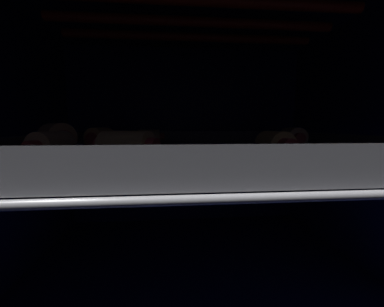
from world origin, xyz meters
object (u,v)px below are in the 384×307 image
at_px(pig_in_blanket_mid_6, 126,147).
at_px(pig_in_blanket_mid_3, 57,137).
at_px(pig_in_blanket_mid_4, 149,137).
at_px(oven_rack_mid, 197,158).
at_px(pig_in_blanket_mid_1, 275,144).
at_px(pig_in_blanket_mid_2, 100,138).
at_px(pig_in_blanket_mid_5, 293,137).
at_px(pig_in_blanket_mid_0, 52,145).
at_px(baking_tray_mid, 197,151).
at_px(heating_element, 197,12).

bearing_deg(pig_in_blanket_mid_6, pig_in_blanket_mid_3, 134.08).
xyz_separation_m(pig_in_blanket_mid_4, pig_in_blanket_mid_6, (-0.00, -0.21, 0.00)).
bearing_deg(oven_rack_mid, pig_in_blanket_mid_1, -56.18).
xyz_separation_m(pig_in_blanket_mid_2, pig_in_blanket_mid_6, (0.06, -0.13, -0.00)).
distance_m(pig_in_blanket_mid_2, pig_in_blanket_mid_5, 0.27).
bearing_deg(pig_in_blanket_mid_0, pig_in_blanket_mid_3, 110.69).
bearing_deg(pig_in_blanket_mid_2, baking_tray_mid, -6.84).
xyz_separation_m(baking_tray_mid, pig_in_blanket_mid_0, (-0.14, -0.09, 0.02)).
bearing_deg(pig_in_blanket_mid_4, baking_tray_mid, -53.20).
relative_size(baking_tray_mid, pig_in_blanket_mid_4, 7.62).
relative_size(pig_in_blanket_mid_4, pig_in_blanket_mid_5, 1.02).
bearing_deg(pig_in_blanket_mid_1, pig_in_blanket_mid_3, 161.23).
bearing_deg(heating_element, pig_in_blanket_mid_5, 4.09).
height_order(pig_in_blanket_mid_2, pig_in_blanket_mid_5, same).
xyz_separation_m(pig_in_blanket_mid_0, pig_in_blanket_mid_3, (-0.03, 0.08, 0.00)).
xyz_separation_m(pig_in_blanket_mid_0, pig_in_blanket_mid_5, (0.28, 0.10, 0.00)).
height_order(heating_element, pig_in_blanket_mid_6, heating_element).
xyz_separation_m(pig_in_blanket_mid_3, pig_in_blanket_mid_4, (0.10, 0.11, -0.00)).
xyz_separation_m(oven_rack_mid, pig_in_blanket_mid_4, (-0.07, 0.09, 0.02)).
relative_size(baking_tray_mid, pig_in_blanket_mid_1, 6.66).
bearing_deg(pig_in_blanket_mid_4, oven_rack_mid, -53.20).
distance_m(pig_in_blanket_mid_0, pig_in_blanket_mid_6, 0.08).
distance_m(pig_in_blanket_mid_2, pig_in_blanket_mid_6, 0.15).
xyz_separation_m(heating_element, pig_in_blanket_mid_5, (0.14, 0.01, -0.16)).
bearing_deg(pig_in_blanket_mid_4, pig_in_blanket_mid_6, -90.05).
xyz_separation_m(oven_rack_mid, pig_in_blanket_mid_3, (-0.17, -0.02, 0.03)).
bearing_deg(pig_in_blanket_mid_2, pig_in_blanket_mid_5, -1.18).
relative_size(pig_in_blanket_mid_0, pig_in_blanket_mid_1, 0.95).
height_order(pig_in_blanket_mid_1, pig_in_blanket_mid_3, pig_in_blanket_mid_3).
height_order(heating_element, oven_rack_mid, heating_element).
bearing_deg(pig_in_blanket_mid_4, heating_element, -53.20).
height_order(baking_tray_mid, pig_in_blanket_mid_0, pig_in_blanket_mid_0).
relative_size(baking_tray_mid, pig_in_blanket_mid_2, 8.38).
bearing_deg(pig_in_blanket_mid_5, baking_tray_mid, -175.91).
xyz_separation_m(baking_tray_mid, pig_in_blanket_mid_3, (-0.17, -0.02, 0.02)).
xyz_separation_m(heating_element, oven_rack_mid, (0.00, -0.00, -0.19)).
relative_size(heating_element, pig_in_blanket_mid_4, 7.49).
relative_size(pig_in_blanket_mid_0, pig_in_blanket_mid_2, 1.19).
relative_size(oven_rack_mid, pig_in_blanket_mid_1, 7.79).
relative_size(pig_in_blanket_mid_1, pig_in_blanket_mid_5, 1.16).
bearing_deg(pig_in_blanket_mid_5, pig_in_blanket_mid_1, -125.06).
distance_m(baking_tray_mid, pig_in_blanket_mid_0, 0.17).
xyz_separation_m(heating_element, pig_in_blanket_mid_2, (-0.13, 0.02, -0.16)).
distance_m(pig_in_blanket_mid_0, pig_in_blanket_mid_1, 0.21).
bearing_deg(baking_tray_mid, oven_rack_mid, -90.00).
xyz_separation_m(pig_in_blanket_mid_3, pig_in_blanket_mid_6, (0.10, -0.10, -0.00)).
bearing_deg(pig_in_blanket_mid_1, baking_tray_mid, 123.82).
bearing_deg(pig_in_blanket_mid_3, pig_in_blanket_mid_0, -69.31).
distance_m(heating_element, baking_tray_mid, 0.18).
relative_size(pig_in_blanket_mid_2, pig_in_blanket_mid_4, 0.91).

